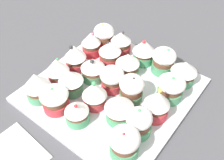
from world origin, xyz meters
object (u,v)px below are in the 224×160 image
(cupcake_1, at_px, (139,122))
(cupcake_14, at_px, (71,81))
(cupcake_9, at_px, (93,93))
(cupcake_12, at_px, (144,51))
(cupcake_5, at_px, (119,109))
(cupcake_19, at_px, (58,70))
(cupcake_22, at_px, (104,36))
(cupcake_15, at_px, (93,69))
(cupcake_21, at_px, (91,44))
(cupcake_11, at_px, (128,65))
(napkin, at_px, (10,158))
(cupcake_18, at_px, (37,86))
(cupcake_4, at_px, (184,72))
(cupcake_10, at_px, (114,79))
(baking_tray, at_px, (112,90))
(cupcake_17, at_px, (121,43))
(cupcake_20, at_px, (74,58))
(cupcake_6, at_px, (132,88))
(cupcake_13, at_px, (55,99))
(cupcake_0, at_px, (124,143))
(cupcake_3, at_px, (171,88))
(cupcake_7, at_px, (163,60))
(cupcake_16, at_px, (110,53))
(cupcake_8, at_px, (77,112))

(cupcake_1, xyz_separation_m, cupcake_14, (-0.00, 0.20, 0.00))
(cupcake_9, bearing_deg, cupcake_12, -2.83)
(cupcake_5, xyz_separation_m, cupcake_19, (0.00, 0.19, 0.00))
(cupcake_9, height_order, cupcake_22, cupcake_22)
(cupcake_15, xyz_separation_m, cupcake_21, (0.07, 0.07, 0.00))
(cupcake_11, height_order, napkin, cupcake_11)
(cupcake_12, relative_size, cupcake_18, 0.99)
(cupcake_21, height_order, cupcake_22, cupcake_22)
(cupcake_4, xyz_separation_m, cupcake_10, (-0.13, 0.12, 0.00))
(baking_tray, xyz_separation_m, cupcake_17, (0.13, 0.07, 0.04))
(cupcake_18, xyz_separation_m, cupcake_20, (0.13, 0.00, 0.00))
(cupcake_20, bearing_deg, cupcake_4, -61.91)
(cupcake_4, bearing_deg, cupcake_6, 151.16)
(cupcake_14, bearing_deg, cupcake_13, -173.15)
(cupcake_10, height_order, cupcake_13, cupcake_10)
(cupcake_18, bearing_deg, cupcake_0, -88.99)
(cupcake_22, bearing_deg, cupcake_14, -164.74)
(cupcake_18, bearing_deg, cupcake_3, -52.45)
(cupcake_20, bearing_deg, cupcake_17, -23.35)
(cupcake_19, distance_m, napkin, 0.23)
(cupcake_1, distance_m, cupcake_11, 0.18)
(cupcake_18, relative_size, cupcake_19, 1.02)
(cupcake_17, height_order, cupcake_18, cupcake_18)
(cupcake_4, xyz_separation_m, cupcake_11, (-0.06, 0.13, -0.00))
(napkin, bearing_deg, cupcake_5, -30.18)
(cupcake_1, height_order, cupcake_14, cupcake_1)
(cupcake_7, relative_size, cupcake_16, 0.98)
(cupcake_9, distance_m, cupcake_18, 0.13)
(cupcake_11, distance_m, cupcake_17, 0.09)
(cupcake_8, relative_size, cupcake_19, 0.86)
(baking_tray, height_order, cupcake_5, cupcake_5)
(cupcake_11, bearing_deg, cupcake_15, 136.54)
(baking_tray, height_order, cupcake_17, cupcake_17)
(cupcake_14, relative_size, cupcake_22, 0.89)
(cupcake_10, relative_size, cupcake_20, 0.83)
(cupcake_6, height_order, cupcake_18, cupcake_18)
(cupcake_9, relative_size, cupcake_17, 1.02)
(cupcake_5, xyz_separation_m, cupcake_22, (0.19, 0.19, 0.00))
(cupcake_19, xyz_separation_m, cupcake_20, (0.06, -0.00, 0.00))
(cupcake_22, bearing_deg, cupcake_5, -133.78)
(cupcake_4, relative_size, cupcake_12, 0.86)
(cupcake_11, distance_m, cupcake_22, 0.14)
(cupcake_5, xyz_separation_m, cupcake_18, (-0.07, 0.19, 0.01))
(cupcake_17, bearing_deg, cupcake_18, 168.03)
(cupcake_0, bearing_deg, cupcake_20, 64.19)
(cupcake_15, bearing_deg, cupcake_4, -55.49)
(cupcake_0, xyz_separation_m, cupcake_9, (0.06, 0.13, -0.00))
(cupcake_3, xyz_separation_m, cupcake_18, (-0.19, 0.25, 0.01))
(cupcake_9, height_order, cupcake_18, cupcake_18)
(cupcake_11, distance_m, cupcake_13, 0.21)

